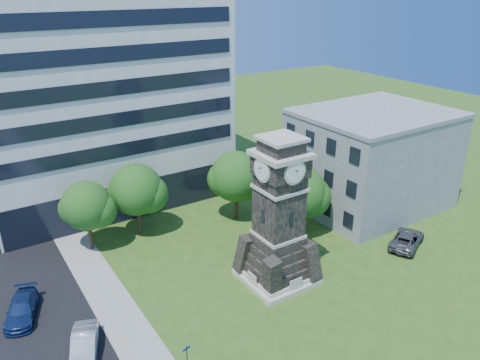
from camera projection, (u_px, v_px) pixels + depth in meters
ground at (261, 304)px, 35.53m from camera, size 160.00×160.00×0.00m
sidewalk at (117, 312)px, 34.63m from camera, size 3.00×70.00×0.06m
clock_tower at (278, 222)px, 36.51m from camera, size 5.40×5.40×12.22m
office_tall at (94, 69)px, 48.31m from camera, size 26.20×15.11×28.60m
office_low at (371, 159)px, 49.67m from camera, size 15.20×12.20×10.40m
car_street_mid at (84, 345)px, 30.47m from camera, size 2.97×4.68×1.46m
car_street_north at (22, 309)px, 33.88m from camera, size 3.37×5.08×1.37m
car_east_lot at (407, 239)px, 43.04m from camera, size 5.51×4.17×1.39m
park_bench at (295, 276)px, 38.00m from camera, size 1.86×0.49×0.96m
street_sign at (187, 358)px, 28.41m from camera, size 0.57×0.06×2.36m
tree_nw at (87, 207)px, 41.25m from camera, size 4.83×4.39×6.57m
tree_nc at (137, 191)px, 43.78m from camera, size 5.41×4.92×7.10m
tree_ne at (237, 178)px, 46.67m from camera, size 5.66×5.15×7.25m
tree_east at (298, 194)px, 43.82m from camera, size 5.82×5.29×7.03m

